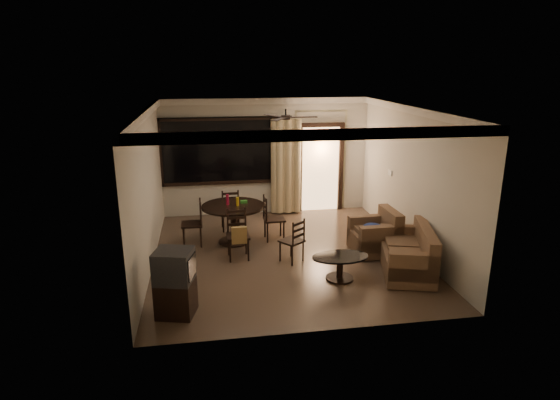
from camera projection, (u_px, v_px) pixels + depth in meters
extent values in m
plane|color=#7F6651|center=(285.00, 254.00, 9.11)|extent=(5.50, 5.50, 0.00)
plane|color=beige|center=(266.00, 157.00, 11.32)|extent=(5.00, 0.00, 5.00)
plane|color=beige|center=(321.00, 237.00, 6.11)|extent=(5.00, 0.00, 5.00)
plane|color=beige|center=(148.00, 190.00, 8.33)|extent=(0.00, 5.50, 5.50)
plane|color=beige|center=(412.00, 180.00, 9.10)|extent=(0.00, 5.50, 5.50)
plane|color=white|center=(286.00, 109.00, 8.32)|extent=(5.50, 5.50, 0.00)
cube|color=black|center=(220.00, 151.00, 11.07)|extent=(2.70, 0.04, 1.45)
cylinder|color=black|center=(224.00, 117.00, 10.78)|extent=(3.20, 0.03, 0.03)
cube|color=#FFC684|center=(320.00, 169.00, 11.58)|extent=(0.91, 0.03, 2.08)
cube|color=white|center=(390.00, 173.00, 10.12)|extent=(0.02, 0.18, 0.12)
cylinder|color=black|center=(286.00, 112.00, 8.34)|extent=(0.03, 0.03, 0.12)
cylinder|color=black|center=(286.00, 117.00, 8.36)|extent=(0.16, 0.16, 0.08)
cylinder|color=black|center=(233.00, 206.00, 9.52)|extent=(1.28, 1.28, 0.04)
cylinder|color=black|center=(234.00, 224.00, 9.63)|extent=(0.13, 0.13, 0.75)
cylinder|color=black|center=(234.00, 241.00, 9.73)|extent=(0.64, 0.64, 0.03)
cylinder|color=maroon|center=(227.00, 200.00, 9.51)|extent=(0.06, 0.06, 0.22)
cylinder|color=gold|center=(237.00, 202.00, 9.45)|extent=(0.06, 0.06, 0.18)
cube|color=#297423|center=(244.00, 202.00, 9.67)|extent=(0.14, 0.10, 0.05)
cube|color=black|center=(192.00, 224.00, 9.46)|extent=(0.43, 0.43, 0.04)
cube|color=black|center=(274.00, 219.00, 9.77)|extent=(0.43, 0.43, 0.04)
cube|color=black|center=(238.00, 236.00, 8.81)|extent=(0.43, 0.43, 0.04)
cube|color=#A28A45|center=(239.00, 235.00, 8.57)|extent=(0.28, 0.09, 0.32)
cube|color=black|center=(230.00, 210.00, 10.37)|extent=(0.43, 0.43, 0.04)
cube|color=black|center=(176.00, 298.00, 6.87)|extent=(0.63, 0.59, 0.54)
cube|color=black|center=(174.00, 266.00, 6.73)|extent=(0.63, 0.59, 0.48)
cube|color=black|center=(192.00, 267.00, 6.71)|extent=(0.11, 0.38, 0.32)
cube|color=#3F261D|center=(406.00, 261.00, 8.29)|extent=(1.18, 1.68, 0.38)
cube|color=#3F261D|center=(426.00, 245.00, 8.17)|extent=(0.59, 1.52, 0.62)
cube|color=#3F261D|center=(413.00, 267.00, 7.59)|extent=(0.82, 0.38, 0.48)
cube|color=#3F261D|center=(402.00, 237.00, 8.88)|extent=(0.82, 0.38, 0.48)
cube|color=#3F261D|center=(404.00, 249.00, 8.23)|extent=(0.90, 1.43, 0.11)
cube|color=#3F261D|center=(374.00, 242.00, 9.15)|extent=(0.86, 0.86, 0.39)
cube|color=#3F261D|center=(390.00, 225.00, 9.11)|extent=(0.22, 0.84, 0.64)
cube|color=#3F261D|center=(381.00, 239.00, 8.78)|extent=(0.84, 0.20, 0.49)
cube|color=#3F261D|center=(368.00, 227.00, 9.40)|extent=(0.84, 0.20, 0.49)
cube|color=#3F261D|center=(372.00, 231.00, 9.08)|extent=(0.60, 0.65, 0.12)
ellipsoid|color=navy|center=(372.00, 226.00, 9.04)|extent=(0.35, 0.29, 0.10)
ellipsoid|color=black|center=(340.00, 257.00, 7.96)|extent=(0.98, 0.59, 0.03)
cylinder|color=black|center=(340.00, 268.00, 8.02)|extent=(0.11, 0.11, 0.39)
cylinder|color=black|center=(339.00, 278.00, 8.07)|extent=(0.48, 0.48, 0.03)
cube|color=black|center=(292.00, 241.00, 8.69)|extent=(0.53, 0.53, 0.04)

